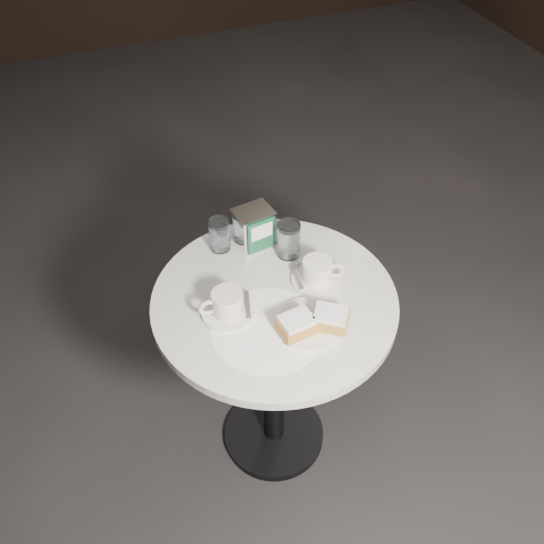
{
  "coord_description": "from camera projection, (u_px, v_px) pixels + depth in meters",
  "views": [
    {
      "loc": [
        -0.42,
        -1.09,
        2.0
      ],
      "look_at": [
        0.0,
        0.02,
        0.83
      ],
      "focal_mm": 40.0,
      "sensor_mm": 36.0,
      "label": 1
    }
  ],
  "objects": [
    {
      "name": "ground",
      "position": [
        274.0,
        436.0,
        2.23
      ],
      "size": [
        7.0,
        7.0,
        0.0
      ],
      "primitive_type": "plane",
      "color": "black",
      "rests_on": "ground"
    },
    {
      "name": "beignet_plate",
      "position": [
        312.0,
        322.0,
        1.62
      ],
      "size": [
        0.22,
        0.22,
        0.06
      ],
      "rotation": [
        0.0,
        0.0,
        -0.17
      ],
      "color": "silver",
      "rests_on": "cafe_table"
    },
    {
      "name": "napkin_dispenser",
      "position": [
        254.0,
        228.0,
        1.83
      ],
      "size": [
        0.13,
        0.11,
        0.13
      ],
      "rotation": [
        0.0,
        0.0,
        0.16
      ],
      "color": "white",
      "rests_on": "cafe_table"
    },
    {
      "name": "coffee_cup_left",
      "position": [
        227.0,
        305.0,
        1.65
      ],
      "size": [
        0.16,
        0.15,
        0.08
      ],
      "rotation": [
        0.0,
        0.0,
        -0.01
      ],
      "color": "silver",
      "rests_on": "cafe_table"
    },
    {
      "name": "coffee_cup_right",
      "position": [
        317.0,
        273.0,
        1.74
      ],
      "size": [
        0.19,
        0.19,
        0.08
      ],
      "rotation": [
        0.0,
        0.0,
        -0.37
      ],
      "color": "silver",
      "rests_on": "cafe_table"
    },
    {
      "name": "water_glass_right",
      "position": [
        289.0,
        240.0,
        1.81
      ],
      "size": [
        0.09,
        0.09,
        0.11
      ],
      "rotation": [
        0.0,
        0.0,
        0.34
      ],
      "color": "white",
      "rests_on": "cafe_table"
    },
    {
      "name": "sugar_spill",
      "position": [
        267.0,
        329.0,
        1.63
      ],
      "size": [
        0.38,
        0.38,
        0.0
      ],
      "primitive_type": "cylinder",
      "rotation": [
        0.0,
        0.0,
        0.28
      ],
      "color": "white",
      "rests_on": "cafe_table"
    },
    {
      "name": "cafe_table",
      "position": [
        274.0,
        342.0,
        1.85
      ],
      "size": [
        0.7,
        0.7,
        0.74
      ],
      "color": "black",
      "rests_on": "ground"
    },
    {
      "name": "water_glass_left",
      "position": [
        220.0,
        235.0,
        1.83
      ],
      "size": [
        0.07,
        0.07,
        0.1
      ],
      "rotation": [
        0.0,
        0.0,
        0.17
      ],
      "color": "white",
      "rests_on": "cafe_table"
    }
  ]
}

